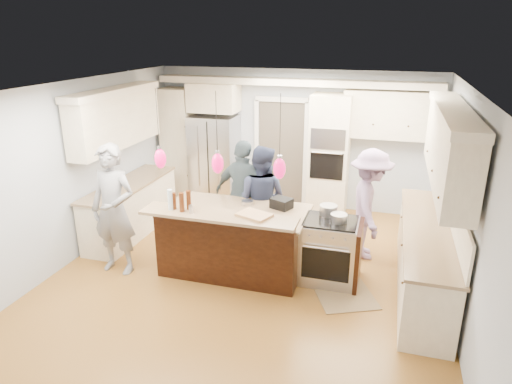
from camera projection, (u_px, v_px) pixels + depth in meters
ground_plane at (249, 273)px, 6.73m from camera, size 6.00×6.00×0.00m
room_shell at (249, 154)px, 6.12m from camera, size 5.54×6.04×2.72m
refrigerator at (215, 160)px, 9.23m from camera, size 0.90×0.70×1.80m
oven_column at (329, 156)px, 8.56m from camera, size 0.72×0.69×2.30m
back_upper_cabinets at (254, 124)px, 8.87m from camera, size 5.30×0.61×2.54m
right_counter_run at (433, 218)px, 6.00m from camera, size 0.64×3.10×2.51m
left_cabinets at (126, 175)px, 7.75m from camera, size 0.64×2.30×2.51m
kitchen_island at (235, 239)px, 6.70m from camera, size 2.10×1.46×1.12m
island_range at (331, 251)px, 6.40m from camera, size 0.82×0.71×0.92m
pendant_lights at (218, 163)px, 5.73m from camera, size 1.75×0.15×1.03m
person_bar_end at (114, 210)px, 6.51m from camera, size 0.73×0.50×1.92m
person_far_left at (261, 199)px, 7.23m from camera, size 0.92×0.76×1.72m
person_far_right at (244, 195)px, 7.29m from camera, size 1.12×0.66×1.79m
person_range_side at (369, 205)px, 6.97m from camera, size 0.80×1.20×1.73m
floor_rug at (341, 289)px, 6.29m from camera, size 1.13×1.29×0.01m
water_bottle at (170, 200)px, 6.04m from camera, size 0.07×0.07×0.28m
beer_bottle_a at (189, 200)px, 6.07m from camera, size 0.07×0.07×0.26m
beer_bottle_b at (182, 202)px, 5.98m from camera, size 0.08×0.08×0.26m
beer_bottle_c at (174, 201)px, 6.07m from camera, size 0.07×0.07×0.23m
drink_can at (191, 209)px, 5.97m from camera, size 0.08×0.08×0.11m
cutting_board at (254, 215)px, 5.87m from camera, size 0.50×0.43×0.03m
pot_large at (328, 210)px, 6.41m from camera, size 0.25×0.25×0.15m
pot_small at (339, 218)px, 6.19m from camera, size 0.23×0.23×0.11m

